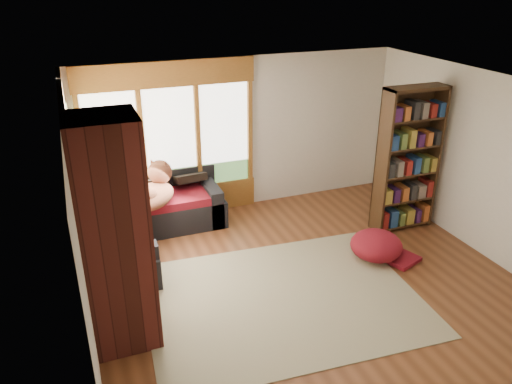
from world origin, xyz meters
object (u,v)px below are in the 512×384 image
object	(u,v)px
bookshelf	(408,160)
pouf	(376,245)
brick_chimney	(115,237)
dog_brindle	(107,222)
dog_tan	(154,190)
sectional_sofa	(137,227)
area_rug	(282,299)

from	to	relation	value
bookshelf	pouf	xyz separation A→B (m)	(-0.92, -0.69, -0.94)
brick_chimney	dog_brindle	world-z (taller)	brick_chimney
pouf	dog_tan	xyz separation A→B (m)	(-2.85, 1.77, 0.59)
pouf	dog_brindle	size ratio (longest dim) A/B	0.80
sectional_sofa	pouf	distance (m)	3.55
sectional_sofa	area_rug	bearing A→B (deg)	-52.84
area_rug	pouf	xyz separation A→B (m)	(1.67, 0.44, 0.21)
brick_chimney	sectional_sofa	size ratio (longest dim) A/B	1.18
brick_chimney	sectional_sofa	xyz separation A→B (m)	(0.45, 2.05, -1.00)
brick_chimney	dog_brindle	xyz separation A→B (m)	(-0.00, 1.46, -0.53)
dog_brindle	sectional_sofa	bearing A→B (deg)	-50.90
dog_brindle	bookshelf	bearing A→B (deg)	-107.63
brick_chimney	dog_brindle	size ratio (longest dim) A/B	2.79
brick_chimney	dog_brindle	bearing A→B (deg)	90.11
brick_chimney	area_rug	distance (m)	2.33
area_rug	bookshelf	xyz separation A→B (m)	(2.60, 1.13, 1.14)
bookshelf	dog_tan	distance (m)	3.94
brick_chimney	dog_tan	xyz separation A→B (m)	(0.77, 2.21, -0.49)
bookshelf	dog_tan	size ratio (longest dim) A/B	2.10
area_rug	sectional_sofa	bearing A→B (deg)	126.20
sectional_sofa	bookshelf	distance (m)	4.28
bookshelf	dog_brindle	bearing A→B (deg)	175.92
dog_tan	sectional_sofa	bearing A→B (deg)	153.94
area_rug	bookshelf	distance (m)	3.06
brick_chimney	sectional_sofa	world-z (taller)	brick_chimney
brick_chimney	area_rug	bearing A→B (deg)	0.07
dog_brindle	pouf	bearing A→B (deg)	-119.24
bookshelf	dog_brindle	xyz separation A→B (m)	(-4.54, 0.32, -0.38)
area_rug	pouf	bearing A→B (deg)	14.77
bookshelf	area_rug	bearing A→B (deg)	-156.43
area_rug	dog_tan	distance (m)	2.63
dog_tan	bookshelf	bearing A→B (deg)	-69.50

